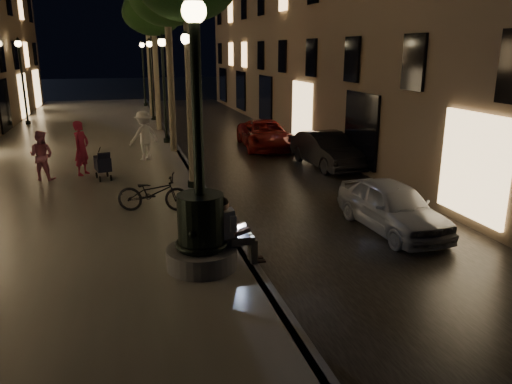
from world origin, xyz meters
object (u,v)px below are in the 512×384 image
object	(u,v)px
lamp_curb_d	(143,65)
bicycle	(153,193)
fountain_lamppost	(201,219)
car_third	(265,135)
seated_man_laptop	(232,229)
car_front	(393,206)
lamp_curb_c	(151,69)
lamp_left_c	(21,70)
pedestrian_white	(144,136)
stroller	(103,164)
tree_third	(153,12)
pedestrian_pink	(42,156)
pedestrian_red	(81,148)
lamp_curb_b	(163,75)
tree_far	(147,14)
lamp_curb_a	(189,89)
car_second	(327,150)

from	to	relation	value
lamp_curb_d	bicycle	size ratio (longest dim) A/B	2.52
fountain_lamppost	car_third	world-z (taller)	fountain_lamppost
seated_man_laptop	car_front	bearing A→B (deg)	17.11
lamp_curb_c	lamp_left_c	world-z (taller)	same
fountain_lamppost	pedestrian_white	size ratio (longest dim) A/B	2.74
seated_man_laptop	lamp_curb_c	world-z (taller)	lamp_curb_c
stroller	car_third	size ratio (longest dim) A/B	0.24
seated_man_laptop	tree_third	world-z (taller)	tree_third
seated_man_laptop	pedestrian_pink	bearing A→B (deg)	118.86
car_front	pedestrian_red	world-z (taller)	pedestrian_red
tree_third	lamp_curb_d	size ratio (longest dim) A/B	1.50
lamp_curb_b	tree_third	bearing A→B (deg)	90.00
seated_man_laptop	stroller	distance (m)	8.12
lamp_curb_d	car_front	bearing A→B (deg)	-81.46
pedestrian_pink	car_front	bearing A→B (deg)	164.87
tree_far	seated_man_laptop	bearing A→B (deg)	-90.40
lamp_curb_d	tree_third	bearing A→B (deg)	-90.00
lamp_curb_c	car_front	xyz separation A→B (m)	(4.30, -20.65, -2.62)
fountain_lamppost	car_front	size ratio (longest dim) A/B	1.43
lamp_curb_a	car_third	size ratio (longest dim) A/B	1.08
lamp_left_c	pedestrian_white	xyz separation A→B (m)	(5.92, -11.54, -2.08)
lamp_curb_a	lamp_curb_d	distance (m)	24.00
stroller	pedestrian_pink	distance (m)	1.99
lamp_left_c	car_front	distance (m)	23.73
stroller	car_second	bearing A→B (deg)	-7.56
stroller	pedestrian_pink	size ratio (longest dim) A/B	0.66
lamp_curb_c	lamp_curb_d	distance (m)	8.00
car_third	pedestrian_pink	distance (m)	9.88
lamp_curb_a	seated_man_laptop	bearing A→B (deg)	-90.82
lamp_left_c	car_third	size ratio (longest dim) A/B	1.08
tree_third	stroller	bearing A→B (deg)	-104.64
lamp_curb_d	car_third	size ratio (longest dim) A/B	1.08
lamp_curb_a	bicycle	bearing A→B (deg)	-122.34
fountain_lamppost	car_second	bearing A→B (deg)	53.08
lamp_curb_d	pedestrian_red	distance (m)	21.77
tree_third	lamp_curb_b	distance (m)	4.94
lamp_left_c	car_front	bearing A→B (deg)	-61.10
car_third	tree_third	bearing A→B (deg)	132.40
seated_man_laptop	tree_third	size ratio (longest dim) A/B	0.20
car_third	bicycle	world-z (taller)	car_third
fountain_lamppost	tree_third	xyz separation A→B (m)	(0.70, 18.00, 4.93)
tree_far	car_front	size ratio (longest dim) A/B	2.06
car_second	pedestrian_white	world-z (taller)	pedestrian_white
pedestrian_red	car_front	bearing A→B (deg)	-101.66
car_second	bicycle	bearing A→B (deg)	-151.23
seated_man_laptop	lamp_curb_a	xyz separation A→B (m)	(0.09, 6.00, 2.30)
seated_man_laptop	car_third	size ratio (longest dim) A/B	0.31
fountain_lamppost	pedestrian_white	world-z (taller)	fountain_lamppost
car_front	pedestrian_pink	bearing A→B (deg)	139.76
lamp_curb_b	lamp_left_c	world-z (taller)	same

